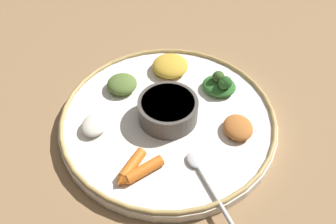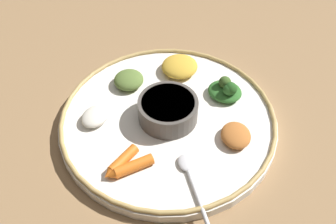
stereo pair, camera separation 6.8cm
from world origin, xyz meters
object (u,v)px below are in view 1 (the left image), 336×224
Objects in this scene: center_bowl at (168,109)px; carrot_outer at (141,171)px; carrot_near_spoon at (130,167)px; spoon at (204,176)px; greens_pile at (220,84)px.

center_bowl reaches higher than carrot_outer.
carrot_outer is at bearing -131.49° from carrot_near_spoon.
greens_pile is at bearing -28.34° from spoon.
center_bowl reaches higher than carrot_near_spoon.
center_bowl is at bearing -35.22° from carrot_outer.
center_bowl is at bearing 7.75° from spoon.
carrot_near_spoon reaches higher than spoon.
carrot_near_spoon is at bearing 48.51° from carrot_outer.
carrot_near_spoon and carrot_outer have the same top height.
greens_pile is 0.25m from carrot_near_spoon.
carrot_near_spoon is at bearing 123.27° from greens_pile.
greens_pile is at bearing -52.32° from carrot_outer.
greens_pile is (0.18, -0.10, 0.01)m from spoon.
carrot_near_spoon is 0.78× the size of carrot_outer.
center_bowl is 0.14m from spoon.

